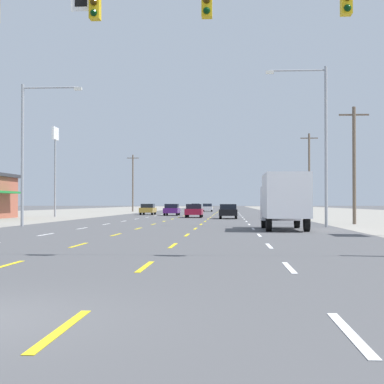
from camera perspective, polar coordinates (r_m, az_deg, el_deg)
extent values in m
plane|color=#4C4C4F|center=(74.13, 0.52, -2.24)|extent=(572.00, 572.00, 0.00)
cube|color=white|center=(31.39, -13.35, -3.84)|extent=(0.14, 2.60, 0.01)
cube|color=white|center=(38.62, -10.12, -3.32)|extent=(0.14, 2.60, 0.01)
cube|color=white|center=(45.94, -7.92, -2.96)|extent=(0.14, 2.60, 0.01)
cube|color=white|center=(53.31, -6.33, -2.70)|extent=(0.14, 2.60, 0.01)
cube|color=white|center=(60.71, -5.12, -2.49)|extent=(0.14, 2.60, 0.01)
cube|color=white|center=(68.13, -4.18, -2.34)|extent=(0.14, 2.60, 0.01)
cube|color=white|center=(75.57, -3.42, -2.21)|extent=(0.14, 2.60, 0.01)
cube|color=white|center=(83.02, -2.80, -2.10)|extent=(0.14, 2.60, 0.01)
cube|color=white|center=(90.48, -2.28, -2.01)|extent=(0.14, 2.60, 0.01)
cube|color=white|center=(97.94, -1.84, -1.94)|extent=(0.14, 2.60, 0.01)
cube|color=white|center=(105.41, -1.47, -1.88)|extent=(0.14, 2.60, 0.01)
cube|color=white|center=(112.89, -1.14, -1.82)|extent=(0.14, 2.60, 0.01)
cube|color=white|center=(120.36, -0.85, -1.77)|extent=(0.14, 2.60, 0.01)
cube|color=white|center=(127.84, -0.60, -1.73)|extent=(0.14, 2.60, 0.01)
cube|color=white|center=(135.32, -0.37, -1.69)|extent=(0.14, 2.60, 0.01)
cube|color=white|center=(142.81, -0.17, -1.66)|extent=(0.14, 2.60, 0.01)
cube|color=white|center=(150.29, 0.01, -1.62)|extent=(0.14, 2.60, 0.01)
cube|color=white|center=(157.78, 0.18, -1.60)|extent=(0.14, 2.60, 0.01)
cube|color=white|center=(165.27, 0.32, -1.57)|extent=(0.14, 2.60, 0.01)
cube|color=white|center=(172.76, 0.46, -1.55)|extent=(0.14, 2.60, 0.01)
cube|color=white|center=(180.25, 0.59, -1.53)|extent=(0.14, 2.60, 0.01)
cube|color=white|center=(187.74, 0.70, -1.51)|extent=(0.14, 2.60, 0.01)
cube|color=white|center=(195.23, 0.81, -1.49)|extent=(0.14, 2.60, 0.01)
cube|color=white|center=(202.72, 0.91, -1.47)|extent=(0.14, 2.60, 0.01)
cube|color=white|center=(210.21, 1.00, -1.46)|extent=(0.14, 2.60, 0.01)
cube|color=white|center=(217.70, 1.08, -1.44)|extent=(0.14, 2.60, 0.01)
cube|color=white|center=(225.20, 1.16, -1.43)|extent=(0.14, 2.60, 0.01)
cube|color=yellow|center=(16.08, -16.90, -6.53)|extent=(0.14, 2.60, 0.01)
cube|color=yellow|center=(23.24, -10.43, -4.85)|extent=(0.14, 2.60, 0.01)
cube|color=yellow|center=(30.56, -7.04, -3.94)|extent=(0.14, 2.60, 0.01)
cube|color=yellow|center=(37.95, -4.97, -3.37)|extent=(0.14, 2.60, 0.01)
cube|color=yellow|center=(45.38, -3.58, -2.99)|extent=(0.14, 2.60, 0.01)
cube|color=yellow|center=(52.83, -2.58, -2.72)|extent=(0.14, 2.60, 0.01)
cube|color=yellow|center=(60.29, -1.83, -2.51)|extent=(0.14, 2.60, 0.01)
cube|color=yellow|center=(67.76, -1.24, -2.35)|extent=(0.14, 2.60, 0.01)
cube|color=yellow|center=(75.23, -0.77, -2.21)|extent=(0.14, 2.60, 0.01)
cube|color=yellow|center=(82.71, -0.39, -2.11)|extent=(0.14, 2.60, 0.01)
cube|color=yellow|center=(90.20, -0.07, -2.02)|extent=(0.14, 2.60, 0.01)
cube|color=yellow|center=(97.68, 0.20, -1.94)|extent=(0.14, 2.60, 0.01)
cube|color=yellow|center=(105.17, 0.44, -1.88)|extent=(0.14, 2.60, 0.01)
cube|color=yellow|center=(112.66, 0.64, -1.82)|extent=(0.14, 2.60, 0.01)
cube|color=yellow|center=(120.15, 0.81, -1.77)|extent=(0.14, 2.60, 0.01)
cube|color=yellow|center=(127.64, 0.97, -1.73)|extent=(0.14, 2.60, 0.01)
cube|color=yellow|center=(135.13, 1.11, -1.69)|extent=(0.14, 2.60, 0.01)
cube|color=yellow|center=(142.63, 1.23, -1.66)|extent=(0.14, 2.60, 0.01)
cube|color=yellow|center=(150.12, 1.34, -1.62)|extent=(0.14, 2.60, 0.01)
cube|color=yellow|center=(157.62, 1.45, -1.60)|extent=(0.14, 2.60, 0.01)
cube|color=yellow|center=(165.11, 1.54, -1.57)|extent=(0.14, 2.60, 0.01)
cube|color=yellow|center=(172.61, 1.62, -1.55)|extent=(0.14, 2.60, 0.01)
cube|color=yellow|center=(180.10, 1.70, -1.53)|extent=(0.14, 2.60, 0.01)
cube|color=yellow|center=(187.60, 1.77, -1.51)|extent=(0.14, 2.60, 0.01)
cube|color=yellow|center=(195.10, 1.83, -1.49)|extent=(0.14, 2.60, 0.01)
cube|color=yellow|center=(202.59, 1.90, -1.47)|extent=(0.14, 2.60, 0.01)
cube|color=yellow|center=(210.09, 1.95, -1.45)|extent=(0.14, 2.60, 0.01)
cube|color=yellow|center=(217.59, 2.00, -1.44)|extent=(0.14, 2.60, 0.01)
cube|color=yellow|center=(225.08, 2.05, -1.43)|extent=(0.14, 2.60, 0.01)
cube|color=yellow|center=(7.94, -11.93, -12.29)|extent=(0.14, 2.60, 0.01)
cube|color=yellow|center=(15.23, -4.36, -6.88)|extent=(0.14, 2.60, 0.01)
cube|color=yellow|center=(22.66, -1.77, -4.96)|extent=(0.14, 2.60, 0.01)
cube|color=yellow|center=(30.12, -0.46, -3.99)|extent=(0.14, 2.60, 0.01)
cube|color=yellow|center=(37.60, 0.32, -3.40)|extent=(0.14, 2.60, 0.01)
cube|color=yellow|center=(45.08, 0.85, -3.01)|extent=(0.14, 2.60, 0.01)
cube|color=yellow|center=(52.57, 1.22, -2.72)|extent=(0.14, 2.60, 0.01)
cube|color=yellow|center=(60.07, 1.50, -2.51)|extent=(0.14, 2.60, 0.01)
cube|color=yellow|center=(67.56, 1.72, -2.35)|extent=(0.14, 2.60, 0.01)
cube|color=yellow|center=(75.06, 1.89, -2.22)|extent=(0.14, 2.60, 0.01)
cube|color=yellow|center=(82.55, 2.04, -2.11)|extent=(0.14, 2.60, 0.01)
cube|color=yellow|center=(90.05, 2.16, -2.02)|extent=(0.14, 2.60, 0.01)
cube|color=yellow|center=(97.54, 2.26, -1.94)|extent=(0.14, 2.60, 0.01)
cube|color=yellow|center=(105.04, 2.34, -1.88)|extent=(0.14, 2.60, 0.01)
cube|color=yellow|center=(112.54, 2.42, -1.82)|extent=(0.14, 2.60, 0.01)
cube|color=yellow|center=(120.04, 2.48, -1.77)|extent=(0.14, 2.60, 0.01)
cube|color=yellow|center=(127.54, 2.54, -1.73)|extent=(0.14, 2.60, 0.01)
cube|color=yellow|center=(135.04, 2.59, -1.69)|extent=(0.14, 2.60, 0.01)
cube|color=yellow|center=(142.53, 2.64, -1.66)|extent=(0.14, 2.60, 0.01)
cube|color=yellow|center=(150.03, 2.68, -1.62)|extent=(0.14, 2.60, 0.01)
cube|color=yellow|center=(157.53, 2.72, -1.60)|extent=(0.14, 2.60, 0.01)
cube|color=yellow|center=(165.03, 2.75, -1.57)|extent=(0.14, 2.60, 0.01)
cube|color=yellow|center=(172.53, 2.78, -1.55)|extent=(0.14, 2.60, 0.01)
cube|color=yellow|center=(180.03, 2.81, -1.53)|extent=(0.14, 2.60, 0.01)
cube|color=yellow|center=(187.53, 2.84, -1.51)|extent=(0.14, 2.60, 0.01)
cube|color=yellow|center=(195.03, 2.86, -1.49)|extent=(0.14, 2.60, 0.01)
cube|color=yellow|center=(202.53, 2.89, -1.47)|extent=(0.14, 2.60, 0.01)
cube|color=yellow|center=(210.03, 2.91, -1.45)|extent=(0.14, 2.60, 0.01)
cube|color=yellow|center=(217.53, 2.93, -1.44)|extent=(0.14, 2.60, 0.01)
cube|color=yellow|center=(225.03, 2.94, -1.43)|extent=(0.14, 2.60, 0.01)
cube|color=white|center=(7.80, 14.36, -12.48)|extent=(0.14, 2.60, 0.01)
cube|color=white|center=(15.16, 8.96, -6.90)|extent=(0.14, 2.60, 0.01)
cube|color=white|center=(22.61, 7.13, -4.96)|extent=(0.14, 2.60, 0.01)
cube|color=white|center=(30.09, 6.22, -3.99)|extent=(0.14, 2.60, 0.01)
cube|color=white|center=(37.57, 5.67, -3.40)|extent=(0.14, 2.60, 0.01)
cube|color=white|center=(45.06, 5.30, -3.00)|extent=(0.14, 2.60, 0.01)
cube|color=white|center=(52.55, 5.04, -2.72)|extent=(0.14, 2.60, 0.01)
cube|color=white|center=(60.05, 4.84, -2.51)|extent=(0.14, 2.60, 0.01)
cube|color=white|center=(67.54, 4.69, -2.35)|extent=(0.14, 2.60, 0.01)
cube|color=white|center=(75.04, 4.57, -2.21)|extent=(0.14, 2.60, 0.01)
cube|color=white|center=(82.54, 4.47, -2.11)|extent=(0.14, 2.60, 0.01)
cube|color=white|center=(90.04, 4.39, -2.02)|extent=(0.14, 2.60, 0.01)
cube|color=white|center=(97.53, 4.31, -1.94)|extent=(0.14, 2.60, 0.01)
cube|color=white|center=(105.03, 4.25, -1.88)|extent=(0.14, 2.60, 0.01)
cube|color=white|center=(112.53, 4.20, -1.82)|extent=(0.14, 2.60, 0.01)
cube|color=white|center=(120.03, 4.16, -1.77)|extent=(0.14, 2.60, 0.01)
cube|color=white|center=(127.53, 4.12, -1.73)|extent=(0.14, 2.60, 0.01)
cube|color=white|center=(135.03, 4.08, -1.69)|extent=(0.14, 2.60, 0.01)
cube|color=white|center=(142.53, 4.05, -1.65)|extent=(0.14, 2.60, 0.01)
cube|color=white|center=(150.03, 4.02, -1.62)|extent=(0.14, 2.60, 0.01)
cube|color=white|center=(157.52, 3.99, -1.59)|extent=(0.14, 2.60, 0.01)
cube|color=white|center=(165.02, 3.97, -1.57)|extent=(0.14, 2.60, 0.01)
cube|color=white|center=(172.52, 3.95, -1.55)|extent=(0.14, 2.60, 0.01)
cube|color=white|center=(180.02, 3.93, -1.52)|extent=(0.14, 2.60, 0.01)
cube|color=white|center=(187.52, 3.91, -1.50)|extent=(0.14, 2.60, 0.01)
cube|color=white|center=(195.02, 3.89, -1.49)|extent=(0.14, 2.60, 0.01)
cube|color=white|center=(202.52, 3.88, -1.47)|extent=(0.14, 2.60, 0.01)
cube|color=white|center=(210.02, 3.86, -1.45)|extent=(0.14, 2.60, 0.01)
cube|color=white|center=(217.52, 3.85, -1.44)|extent=(0.14, 2.60, 0.01)
cube|color=white|center=(225.02, 3.84, -1.43)|extent=(0.14, 2.60, 0.01)
cube|color=white|center=(18.94, -10.20, 16.99)|extent=(0.60, 0.04, 0.60)
cube|color=black|center=(18.92, -10.21, 17.02)|extent=(0.36, 0.01, 0.36)
cube|color=gold|center=(18.78, -8.94, 16.80)|extent=(0.30, 0.34, 0.92)
sphere|color=#352202|center=(18.60, -9.07, 16.91)|extent=(0.20, 0.20, 0.20)
sphere|color=black|center=(18.51, -9.07, 16.03)|extent=(0.20, 0.20, 0.20)
sphere|color=black|center=(18.40, 14.16, 16.15)|extent=(0.20, 0.20, 0.20)
cube|color=gold|center=(18.39, 1.38, 17.18)|extent=(0.30, 0.34, 0.92)
sphere|color=#352202|center=(18.21, 1.36, 17.30)|extent=(0.20, 0.20, 0.20)
sphere|color=black|center=(18.12, 1.36, 16.40)|extent=(0.20, 0.20, 0.20)
cube|color=silver|center=(39.09, 8.14, -1.06)|extent=(2.40, 1.90, 2.10)
cube|color=silver|center=(35.41, 8.63, -0.34)|extent=(2.40, 5.10, 2.50)
cylinder|color=black|center=(38.98, 6.64, -2.61)|extent=(0.30, 0.96, 0.96)
cylinder|color=black|center=(39.15, 9.66, -2.60)|extent=(0.30, 0.96, 0.96)
cylinder|color=black|center=(34.10, 7.10, -2.84)|extent=(0.30, 0.96, 0.96)
cylinder|color=black|center=(34.29, 10.54, -2.82)|extent=(0.30, 0.96, 0.96)
cube|color=black|center=(61.90, 3.36, -1.89)|extent=(1.80, 4.50, 0.62)
cube|color=black|center=(61.79, 3.36, -1.36)|extent=(1.62, 2.10, 0.52)
cylinder|color=black|center=(63.46, 2.67, -2.15)|extent=(0.22, 0.64, 0.64)
cylinder|color=black|center=(63.45, 4.06, -2.15)|extent=(0.22, 0.64, 0.64)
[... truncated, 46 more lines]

